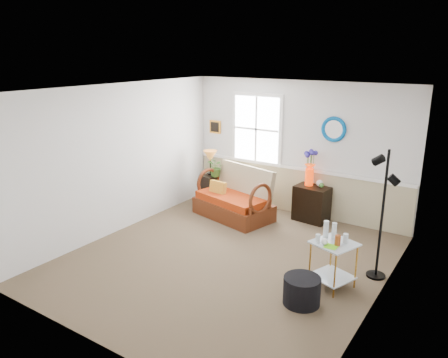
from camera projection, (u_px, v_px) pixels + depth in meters
The scene contains 19 objects.
floor at pixel (227, 259), 6.79m from camera, with size 4.50×5.00×0.01m, color brown.
ceiling at pixel (227, 90), 6.06m from camera, with size 4.50×5.00×0.01m, color white.
walls at pixel (227, 179), 6.43m from camera, with size 4.51×5.01×2.60m.
wainscot at pixel (295, 191), 8.65m from camera, with size 4.46×0.02×0.90m, color tan.
chair_rail at pixel (296, 168), 8.51m from camera, with size 4.46×0.04×0.06m, color white.
window at pixel (257, 129), 8.80m from camera, with size 1.14×0.06×1.44m, color white, non-canonical shape.
picture at pixel (215, 127), 9.36m from camera, with size 0.28×0.03×0.28m, color orange.
mirror at pixel (334, 129), 7.91m from camera, with size 0.47×0.47×0.07m, color #0078B1.
loveseat at pixel (233, 193), 8.39m from camera, with size 1.49×0.85×0.97m, color #561F0B, non-canonical shape.
throw_pillow at pixel (218, 190), 8.52m from camera, with size 0.36×0.09×0.36m, color orange, non-canonical shape.
lamp_stand at pixel (211, 190), 9.17m from camera, with size 0.35×0.35×0.63m, color black, non-canonical shape.
table_lamp at pixel (210, 163), 9.05m from camera, with size 0.28×0.28×0.52m, color #C87228, non-canonical shape.
potted_plant at pixel (216, 169), 8.95m from camera, with size 0.36×0.40×0.31m, color #396927.
cabinet at pixel (312, 204), 8.26m from camera, with size 0.63×0.40×0.67m, color black, non-canonical shape.
flower_vase at pixel (310, 168), 8.16m from camera, with size 0.20×0.20×0.68m, color #F13105, non-canonical shape.
side_table at pixel (333, 265), 5.93m from camera, with size 0.51×0.51×0.65m, color #B37922, non-canonical shape.
tabletop_items at pixel (332, 234), 5.82m from camera, with size 0.41×0.41×0.24m, color silver, non-canonical shape.
floor_lamp at pixel (382, 216), 6.02m from camera, with size 0.27×0.27×1.87m, color black, non-canonical shape.
ottoman at pixel (302, 291), 5.55m from camera, with size 0.48×0.48×0.37m, color black.
Camera 1 is at (3.37, -5.16, 3.12)m, focal length 35.00 mm.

